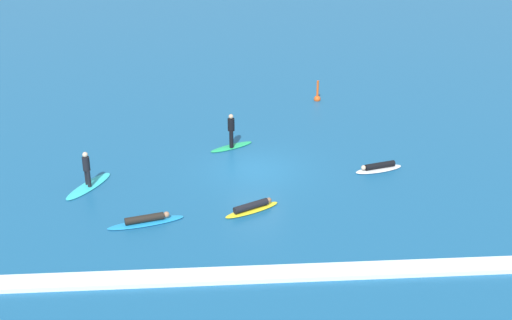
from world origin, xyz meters
TOP-DOWN VIEW (x-y plane):
  - ground_plane at (0.00, 0.00)m, footprint 120.00×120.00m
  - surfer_on_teal_board at (-7.71, -1.33)m, footprint 2.13×3.04m
  - surfer_on_green_board at (-1.08, 2.76)m, footprint 2.43×1.75m
  - surfer_on_white_board at (5.84, -0.47)m, footprint 2.52×1.35m
  - surfer_on_blue_board at (-4.82, -4.87)m, footprint 3.21×1.49m
  - surfer_on_yellow_board at (-0.45, -4.10)m, footprint 2.53×1.73m
  - marker_buoy at (4.43, 9.72)m, footprint 0.42×0.42m
  - wave_crest at (0.00, -8.98)m, footprint 22.08×0.90m

SIDE VIEW (x-z plane):
  - ground_plane at x=0.00m, z-range 0.00..0.00m
  - wave_crest at x=0.00m, z-range 0.00..0.18m
  - surfer_on_blue_board at x=-4.82m, z-range -0.06..0.33m
  - surfer_on_white_board at x=5.84m, z-range -0.06..0.33m
  - surfer_on_yellow_board at x=-0.45m, z-range -0.05..0.36m
  - marker_buoy at x=4.43m, z-range -0.45..0.92m
  - surfer_on_teal_board at x=-7.71m, z-range -0.44..1.28m
  - surfer_on_green_board at x=-1.08m, z-range -0.31..1.51m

